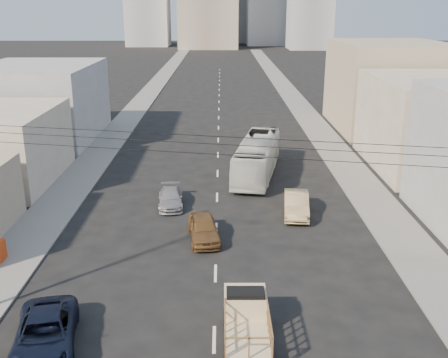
{
  "coord_description": "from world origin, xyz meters",
  "views": [
    {
      "loc": [
        0.32,
        -17.62,
        13.95
      ],
      "look_at": [
        0.5,
        13.88,
        3.5
      ],
      "focal_mm": 42.0,
      "sensor_mm": 36.0,
      "label": 1
    }
  ],
  "objects_px": {
    "navy_pickup": "(45,334)",
    "sedan_tan": "(296,204)",
    "sedan_grey": "(171,198)",
    "city_bus": "(257,157)",
    "sedan_brown": "(204,228)",
    "flatbed_pickup": "(246,317)"
  },
  "relations": [
    {
      "from": "navy_pickup",
      "to": "sedan_tan",
      "type": "relative_size",
      "value": 1.14
    },
    {
      "from": "city_bus",
      "to": "sedan_tan",
      "type": "xyz_separation_m",
      "value": [
        2.16,
        -9.09,
        -0.85
      ]
    },
    {
      "from": "flatbed_pickup",
      "to": "navy_pickup",
      "type": "xyz_separation_m",
      "value": [
        -8.55,
        -0.66,
        -0.34
      ]
    },
    {
      "from": "sedan_brown",
      "to": "flatbed_pickup",
      "type": "bearing_deg",
      "value": -86.24
    },
    {
      "from": "city_bus",
      "to": "sedan_tan",
      "type": "relative_size",
      "value": 2.47
    },
    {
      "from": "flatbed_pickup",
      "to": "sedan_brown",
      "type": "xyz_separation_m",
      "value": [
        -2.18,
        10.36,
        -0.34
      ]
    },
    {
      "from": "navy_pickup",
      "to": "city_bus",
      "type": "relative_size",
      "value": 0.46
    },
    {
      "from": "city_bus",
      "to": "sedan_brown",
      "type": "xyz_separation_m",
      "value": [
        -4.19,
        -13.16,
        -0.88
      ]
    },
    {
      "from": "sedan_brown",
      "to": "sedan_tan",
      "type": "height_order",
      "value": "sedan_tan"
    },
    {
      "from": "city_bus",
      "to": "sedan_grey",
      "type": "xyz_separation_m",
      "value": [
        -6.79,
        -7.36,
        -1.02
      ]
    },
    {
      "from": "navy_pickup",
      "to": "sedan_brown",
      "type": "xyz_separation_m",
      "value": [
        6.37,
        11.02,
        0.0
      ]
    },
    {
      "from": "sedan_brown",
      "to": "navy_pickup",
      "type": "bearing_deg",
      "value": -128.17
    },
    {
      "from": "sedan_brown",
      "to": "sedan_tan",
      "type": "distance_m",
      "value": 7.55
    },
    {
      "from": "navy_pickup",
      "to": "sedan_tan",
      "type": "bearing_deg",
      "value": 38.46
    },
    {
      "from": "flatbed_pickup",
      "to": "city_bus",
      "type": "xyz_separation_m",
      "value": [
        2.01,
        23.52,
        0.54
      ]
    },
    {
      "from": "sedan_tan",
      "to": "sedan_grey",
      "type": "distance_m",
      "value": 9.12
    },
    {
      "from": "city_bus",
      "to": "sedan_grey",
      "type": "distance_m",
      "value": 10.06
    },
    {
      "from": "sedan_brown",
      "to": "sedan_tan",
      "type": "xyz_separation_m",
      "value": [
        6.35,
        4.07,
        0.03
      ]
    },
    {
      "from": "navy_pickup",
      "to": "sedan_brown",
      "type": "bearing_deg",
      "value": 48.55
    },
    {
      "from": "sedan_grey",
      "to": "city_bus",
      "type": "bearing_deg",
      "value": 42.08
    },
    {
      "from": "navy_pickup",
      "to": "city_bus",
      "type": "height_order",
      "value": "city_bus"
    },
    {
      "from": "flatbed_pickup",
      "to": "city_bus",
      "type": "relative_size",
      "value": 0.38
    }
  ]
}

